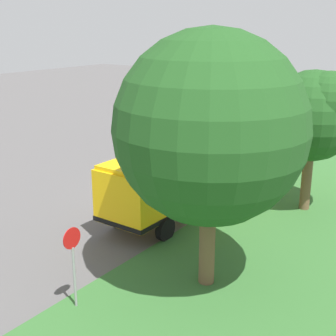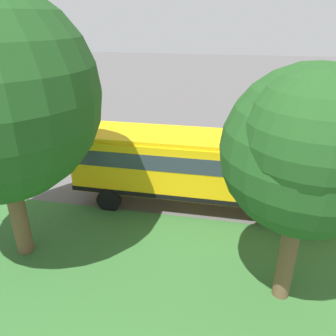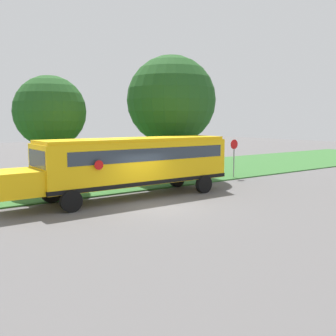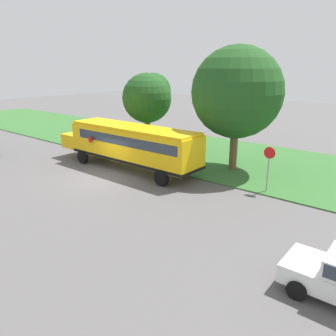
{
  "view_description": "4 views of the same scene",
  "coord_description": "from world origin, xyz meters",
  "px_view_note": "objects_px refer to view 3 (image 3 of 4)",
  "views": [
    {
      "loc": [
        -14.41,
        18.3,
        8.54
      ],
      "look_at": [
        -1.91,
        1.03,
        1.96
      ],
      "focal_mm": 50.0,
      "sensor_mm": 36.0,
      "label": 1
    },
    {
      "loc": [
        -15.15,
        -0.62,
        7.48
      ],
      "look_at": [
        -1.53,
        2.13,
        1.03
      ],
      "focal_mm": 35.0,
      "sensor_mm": 36.0,
      "label": 2
    },
    {
      "loc": [
        14.91,
        -10.41,
        4.1
      ],
      "look_at": [
        -2.78,
        2.55,
        1.42
      ],
      "focal_mm": 42.0,
      "sensor_mm": 36.0,
      "label": 3
    },
    {
      "loc": [
        13.07,
        16.56,
        7.1
      ],
      "look_at": [
        -1.6,
        4.63,
        1.23
      ],
      "focal_mm": 35.0,
      "sensor_mm": 36.0,
      "label": 4
    }
  ],
  "objects_px": {
    "oak_tree_beside_bus": "(49,109)",
    "stop_sign": "(234,154)",
    "oak_tree_roadside_mid": "(170,101)",
    "school_bus": "(132,162)"
  },
  "relations": [
    {
      "from": "oak_tree_beside_bus",
      "to": "stop_sign",
      "type": "distance_m",
      "value": 12.79
    },
    {
      "from": "oak_tree_beside_bus",
      "to": "oak_tree_roadside_mid",
      "type": "distance_m",
      "value": 8.39
    },
    {
      "from": "oak_tree_beside_bus",
      "to": "stop_sign",
      "type": "height_order",
      "value": "oak_tree_beside_bus"
    },
    {
      "from": "school_bus",
      "to": "oak_tree_roadside_mid",
      "type": "height_order",
      "value": "oak_tree_roadside_mid"
    },
    {
      "from": "oak_tree_roadside_mid",
      "to": "stop_sign",
      "type": "relative_size",
      "value": 3.11
    },
    {
      "from": "oak_tree_roadside_mid",
      "to": "school_bus",
      "type": "bearing_deg",
      "value": -52.45
    },
    {
      "from": "oak_tree_beside_bus",
      "to": "stop_sign",
      "type": "relative_size",
      "value": 2.43
    },
    {
      "from": "school_bus",
      "to": "oak_tree_roadside_mid",
      "type": "bearing_deg",
      "value": 127.55
    },
    {
      "from": "oak_tree_beside_bus",
      "to": "school_bus",
      "type": "bearing_deg",
      "value": 27.88
    },
    {
      "from": "school_bus",
      "to": "oak_tree_beside_bus",
      "type": "relative_size",
      "value": 1.87
    }
  ]
}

